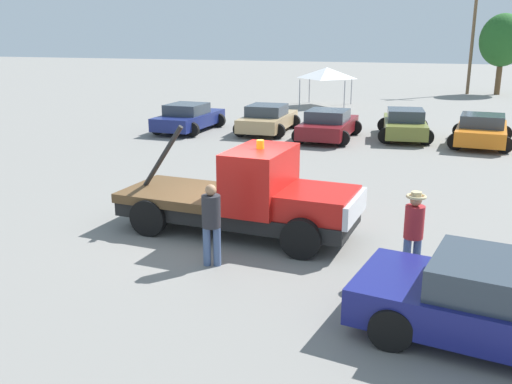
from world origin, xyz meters
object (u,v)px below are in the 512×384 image
(traffic_cone, at_px, (223,189))
(canopy_tent_white, at_px, (327,73))
(parked_car_orange, at_px, (481,130))
(utility_pole, at_px, (473,30))
(tow_truck, at_px, (249,198))
(person_at_hood, at_px, (211,219))
(parked_car_tan, at_px, (268,119))
(parked_car_navy, at_px, (189,118))
(person_near_truck, at_px, (414,227))
(tree_left, at_px, (503,40))
(parked_car_olive, at_px, (405,124))
(parked_car_maroon, at_px, (328,125))

(traffic_cone, bearing_deg, canopy_tent_white, 93.21)
(parked_car_orange, height_order, utility_pole, utility_pole)
(parked_car_orange, height_order, traffic_cone, parked_car_orange)
(tow_truck, distance_m, person_at_hood, 2.03)
(tow_truck, xyz_separation_m, parked_car_tan, (-3.64, 13.79, -0.26))
(parked_car_navy, relative_size, parked_car_orange, 1.04)
(traffic_cone, bearing_deg, parked_car_orange, 54.80)
(person_near_truck, distance_m, tree_left, 37.22)
(parked_car_orange, relative_size, traffic_cone, 7.95)
(tree_left, bearing_deg, parked_car_olive, -104.72)
(parked_car_olive, distance_m, tree_left, 22.26)
(person_near_truck, distance_m, person_at_hood, 3.99)
(parked_car_olive, relative_size, utility_pole, 0.51)
(person_near_truck, bearing_deg, parked_car_navy, 11.76)
(utility_pole, bearing_deg, parked_car_maroon, -106.68)
(parked_car_orange, xyz_separation_m, tree_left, (2.39, 22.03, 3.37))
(parked_car_orange, bearing_deg, person_at_hood, 163.59)
(parked_car_tan, xyz_separation_m, utility_pole, (9.76, 21.35, 4.09))
(utility_pole, bearing_deg, person_near_truck, -93.64)
(tow_truck, height_order, canopy_tent_white, tow_truck)
(parked_car_orange, xyz_separation_m, traffic_cone, (-7.57, -10.74, -0.39))
(canopy_tent_white, bearing_deg, parked_car_maroon, -78.62)
(tow_truck, xyz_separation_m, parked_car_navy, (-7.41, 13.03, -0.26))
(parked_car_olive, relative_size, traffic_cone, 8.35)
(parked_car_olive, bearing_deg, tree_left, -21.12)
(person_near_truck, relative_size, tree_left, 0.29)
(parked_car_tan, distance_m, canopy_tent_white, 10.96)
(parked_car_navy, bearing_deg, person_at_hood, -151.79)
(person_near_truck, xyz_separation_m, person_at_hood, (-3.94, -0.64, -0.03))
(parked_car_navy, bearing_deg, parked_car_tan, -76.17)
(tow_truck, relative_size, parked_car_maroon, 1.32)
(tree_left, height_order, utility_pole, utility_pole)
(parked_car_olive, bearing_deg, person_near_truck, 177.69)
(parked_car_maroon, bearing_deg, parked_car_orange, -83.18)
(person_near_truck, relative_size, traffic_cone, 3.17)
(tow_truck, relative_size, person_near_truck, 3.37)
(tree_left, relative_size, traffic_cone, 10.89)
(tow_truck, relative_size, parked_car_orange, 1.34)
(person_at_hood, bearing_deg, tow_truck, -19.41)
(parked_car_navy, xyz_separation_m, parked_car_orange, (13.30, 0.39, -0.00))
(parked_car_tan, bearing_deg, parked_car_maroon, -106.85)
(person_at_hood, bearing_deg, utility_pole, -24.91)
(parked_car_olive, height_order, parked_car_orange, same)
(parked_car_orange, bearing_deg, parked_car_maroon, 99.79)
(utility_pole, bearing_deg, tree_left, 8.30)
(parked_car_maroon, xyz_separation_m, parked_car_orange, (6.44, 0.55, -0.00))
(person_near_truck, bearing_deg, parked_car_orange, -34.16)
(parked_car_tan, bearing_deg, tow_truck, -165.57)
(parked_car_olive, height_order, utility_pole, utility_pole)
(parked_car_orange, relative_size, canopy_tent_white, 1.50)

